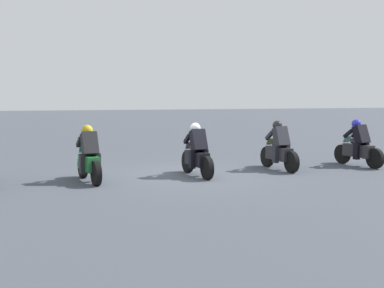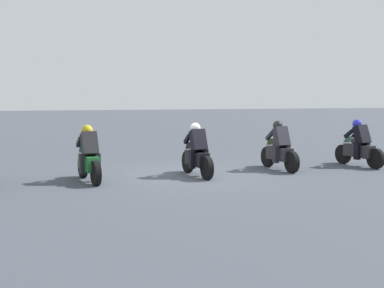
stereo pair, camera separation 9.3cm
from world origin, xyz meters
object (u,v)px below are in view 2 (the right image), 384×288
Objects in this scene: rider_lane_c at (197,154)px; rider_lane_d at (89,158)px; rider_lane_a at (359,147)px; rider_lane_b at (279,150)px.

rider_lane_d is (-0.19, 3.03, 0.00)m from rider_lane_c.
rider_lane_a is 5.62m from rider_lane_c.
rider_lane_b is 1.00× the size of rider_lane_c.
rider_lane_d is (-0.72, 5.80, 0.00)m from rider_lane_b.
rider_lane_a is at bearing -95.40° from rider_lane_d.
rider_lane_b is 5.84m from rider_lane_d.
rider_lane_a is 2.82m from rider_lane_b.
rider_lane_a and rider_lane_c have the same top height.
rider_lane_a and rider_lane_b have the same top height.
rider_lane_c is 3.04m from rider_lane_d.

